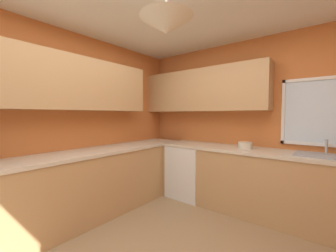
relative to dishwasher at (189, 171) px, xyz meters
name	(u,v)px	position (x,y,z in m)	size (l,w,h in m)	color
room_shell	(171,84)	(0.47, -1.13, 1.30)	(3.67, 4.06, 2.60)	#D17238
counter_run_left	(78,187)	(-0.66, -1.63, 0.02)	(0.65, 3.67, 0.91)	tan
counter_run_back	(251,181)	(1.02, 0.03, 0.02)	(2.76, 0.65, 0.91)	tan
dishwasher	(189,171)	(0.00, 0.00, 0.00)	(0.60, 0.60, 0.86)	white
sink_assembly	(326,156)	(1.85, 0.04, 0.49)	(0.63, 0.40, 0.19)	#9EA0A5
bowl	(245,145)	(0.92, 0.03, 0.52)	(0.20, 0.20, 0.09)	beige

